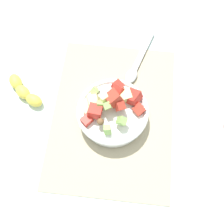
% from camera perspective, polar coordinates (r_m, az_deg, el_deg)
% --- Properties ---
extents(ground_plane, '(2.40, 2.40, 0.00)m').
position_cam_1_polar(ground_plane, '(0.82, 0.19, -0.62)').
color(ground_plane, silver).
extents(placemat, '(0.49, 0.36, 0.01)m').
position_cam_1_polar(placemat, '(0.82, 0.19, -0.54)').
color(placemat, tan).
rests_on(placemat, ground_plane).
extents(salad_bowl, '(0.21, 0.21, 0.11)m').
position_cam_1_polar(salad_bowl, '(0.78, 0.02, 0.04)').
color(salad_bowl, white).
rests_on(salad_bowl, placemat).
extents(serving_spoon, '(0.22, 0.09, 0.01)m').
position_cam_1_polar(serving_spoon, '(0.89, 5.20, 9.93)').
color(serving_spoon, '#B7B7BC').
rests_on(serving_spoon, placemat).
extents(banana_whole, '(0.12, 0.13, 0.04)m').
position_cam_1_polar(banana_whole, '(0.88, -18.16, 4.22)').
color(banana_whole, yellow).
rests_on(banana_whole, ground_plane).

